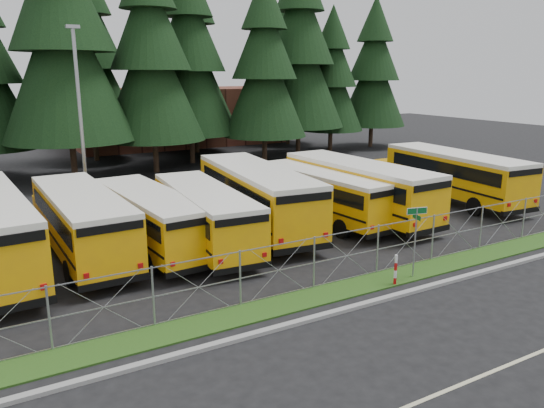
{
  "coord_description": "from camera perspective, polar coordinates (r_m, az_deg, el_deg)",
  "views": [
    {
      "loc": [
        -14.39,
        -15.97,
        7.75
      ],
      "look_at": [
        -2.88,
        4.0,
        1.98
      ],
      "focal_mm": 35.0,
      "sensor_mm": 36.0,
      "label": 1
    }
  ],
  "objects": [
    {
      "name": "street_sign",
      "position": [
        20.75,
        15.22,
        -2.44
      ],
      "size": [
        0.82,
        0.54,
        2.81
      ],
      "color": "#979B9F",
      "rests_on": "ground"
    },
    {
      "name": "bus_east",
      "position": [
        34.24,
        18.56,
        2.84
      ],
      "size": [
        3.65,
        11.79,
        3.04
      ],
      "primitive_type": null,
      "rotation": [
        0.0,
        0.0,
        -0.08
      ],
      "color": "#FAAE07",
      "rests_on": "ground"
    },
    {
      "name": "ground",
      "position": [
        22.85,
        11.42,
        -6.07
      ],
      "size": [
        120.0,
        120.0,
        0.0
      ],
      "primitive_type": "plane",
      "color": "black",
      "rests_on": "ground"
    },
    {
      "name": "conifer_12",
      "position": [
        52.61,
        -8.37,
        14.81
      ],
      "size": [
        7.76,
        7.76,
        17.16
      ],
      "primitive_type": null,
      "color": "black",
      "rests_on": "ground"
    },
    {
      "name": "conifer_4",
      "position": [
        42.46,
        -12.92,
        15.0
      ],
      "size": [
        7.87,
        7.87,
        17.41
      ],
      "primitive_type": null,
      "color": "black",
      "rests_on": "ground"
    },
    {
      "name": "conifer_3",
      "position": [
        40.57,
        -21.62,
        16.37
      ],
      "size": [
        9.1,
        9.1,
        20.11
      ],
      "primitive_type": null,
      "color": "black",
      "rests_on": "ground"
    },
    {
      "name": "bus_4",
      "position": [
        26.71,
        -1.98,
        0.7
      ],
      "size": [
        4.16,
        12.33,
        3.17
      ],
      "primitive_type": null,
      "rotation": [
        0.0,
        0.0,
        -0.11
      ],
      "color": "#FAAE07",
      "rests_on": "ground"
    },
    {
      "name": "bus_2",
      "position": [
        24.16,
        -13.23,
        -1.72
      ],
      "size": [
        3.1,
        10.36,
        2.68
      ],
      "primitive_type": null,
      "rotation": [
        0.0,
        0.0,
        0.07
      ],
      "color": "#FAAE07",
      "rests_on": "ground"
    },
    {
      "name": "light_standard",
      "position": [
        31.17,
        -19.94,
        9.09
      ],
      "size": [
        0.7,
        0.35,
        10.14
      ],
      "color": "#979B9F",
      "rests_on": "ground"
    },
    {
      "name": "bus_5",
      "position": [
        28.18,
        5.1,
        0.9
      ],
      "size": [
        3.33,
        10.59,
        2.73
      ],
      "primitive_type": null,
      "rotation": [
        0.0,
        0.0,
        0.08
      ],
      "color": "#FAAE07",
      "rests_on": "ground"
    },
    {
      "name": "conifer_8",
      "position": [
        53.58,
        6.45,
        13.16
      ],
      "size": [
        6.33,
        6.33,
        13.99
      ],
      "primitive_type": null,
      "color": "black",
      "rests_on": "ground"
    },
    {
      "name": "brick_building",
      "position": [
        59.75,
        -10.03,
        9.28
      ],
      "size": [
        22.0,
        10.0,
        6.0
      ],
      "primitive_type": "cube",
      "color": "brown",
      "rests_on": "ground"
    },
    {
      "name": "curb",
      "position": [
        20.78,
        17.1,
        -8.33
      ],
      "size": [
        50.0,
        0.25,
        0.12
      ],
      "primitive_type": "cube",
      "color": "gray",
      "rests_on": "ground"
    },
    {
      "name": "bus_1",
      "position": [
        24.07,
        -19.88,
        -2.0
      ],
      "size": [
        2.88,
        11.08,
        2.89
      ],
      "primitive_type": null,
      "rotation": [
        0.0,
        0.0,
        0.03
      ],
      "color": "#FAAE07",
      "rests_on": "ground"
    },
    {
      "name": "conifer_5",
      "position": [
        46.35,
        -8.9,
        14.95
      ],
      "size": [
        7.78,
        7.78,
        17.21
      ],
      "primitive_type": null,
      "color": "black",
      "rests_on": "ground"
    },
    {
      "name": "conifer_13",
      "position": [
        58.45,
        1.77,
        14.4
      ],
      "size": [
        7.33,
        7.33,
        16.21
      ],
      "primitive_type": null,
      "color": "black",
      "rests_on": "ground"
    },
    {
      "name": "conifer_7",
      "position": [
        50.45,
        2.94,
        15.75
      ],
      "size": [
        8.38,
        8.38,
        18.53
      ],
      "primitive_type": null,
      "color": "black",
      "rests_on": "ground"
    },
    {
      "name": "bus_6",
      "position": [
        29.04,
        8.74,
        1.53
      ],
      "size": [
        3.23,
        11.83,
        3.08
      ],
      "primitive_type": null,
      "rotation": [
        0.0,
        0.0,
        0.04
      ],
      "color": "#FAAE07",
      "rests_on": "ground"
    },
    {
      "name": "conifer_11",
      "position": [
        49.64,
        -19.11,
        14.56
      ],
      "size": [
        7.98,
        7.98,
        17.66
      ],
      "primitive_type": null,
      "color": "black",
      "rests_on": "ground"
    },
    {
      "name": "conifer_6",
      "position": [
        45.97,
        -0.83,
        14.26
      ],
      "size": [
        7.16,
        7.16,
        15.83
      ],
      "primitive_type": null,
      "color": "black",
      "rests_on": "ground"
    },
    {
      "name": "grass_verge",
      "position": [
        21.68,
        14.39,
        -7.27
      ],
      "size": [
        50.0,
        1.4,
        0.06
      ],
      "primitive_type": "cube",
      "color": "#1C3F12",
      "rests_on": "ground"
    },
    {
      "name": "striped_bollard",
      "position": [
        20.3,
        13.14,
        -6.95
      ],
      "size": [
        0.11,
        0.11,
        1.2
      ],
      "primitive_type": "cylinder",
      "color": "#B20C0C",
      "rests_on": "ground"
    },
    {
      "name": "chainlink_fence",
      "position": [
        21.83,
        13.27,
        -4.35
      ],
      "size": [
        44.0,
        0.1,
        2.0
      ],
      "primitive_type": null,
      "color": "#979B9F",
      "rests_on": "ground"
    },
    {
      "name": "bus_3",
      "position": [
        24.24,
        -7.46,
        -1.35
      ],
      "size": [
        3.29,
        10.56,
        2.73
      ],
      "primitive_type": null,
      "rotation": [
        0.0,
        0.0,
        -0.08
      ],
      "color": "#FAAE07",
      "rests_on": "ground"
    },
    {
      "name": "conifer_9",
      "position": [
        57.23,
        10.87,
        13.68
      ],
      "size": [
        6.89,
        6.89,
        15.23
      ],
      "primitive_type": null,
      "color": "black",
      "rests_on": "ground"
    }
  ]
}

